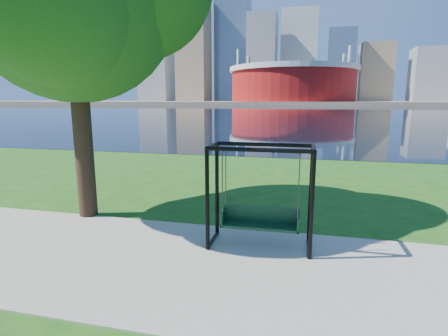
% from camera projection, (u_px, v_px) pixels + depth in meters
% --- Properties ---
extents(ground, '(900.00, 900.00, 0.00)m').
position_uv_depth(ground, '(224.00, 256.00, 6.79)').
color(ground, '#1E5114').
rests_on(ground, ground).
extents(path, '(120.00, 4.00, 0.03)m').
position_uv_depth(path, '(218.00, 267.00, 6.31)').
color(path, '#9E937F').
rests_on(path, ground).
extents(river, '(900.00, 180.00, 0.02)m').
position_uv_depth(river, '(304.00, 110.00, 104.11)').
color(river, black).
rests_on(river, ground).
extents(far_bank, '(900.00, 228.00, 2.00)m').
position_uv_depth(far_bank, '(308.00, 102.00, 298.56)').
color(far_bank, '#937F60').
rests_on(far_bank, ground).
extents(stadium, '(83.00, 83.00, 32.00)m').
position_uv_depth(stadium, '(293.00, 83.00, 230.58)').
color(stadium, maroon).
rests_on(stadium, far_bank).
extents(skyline, '(392.00, 66.00, 96.50)m').
position_uv_depth(skyline, '(305.00, 62.00, 305.64)').
color(skyline, gray).
rests_on(skyline, far_bank).
extents(swing, '(2.09, 0.94, 2.12)m').
position_uv_depth(swing, '(260.00, 199.00, 7.05)').
color(swing, black).
rests_on(swing, ground).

